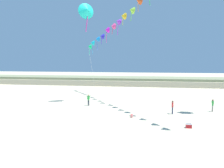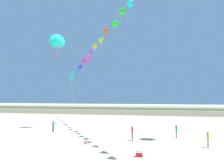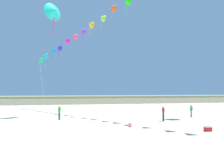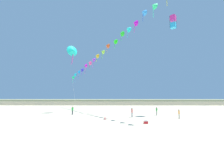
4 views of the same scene
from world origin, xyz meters
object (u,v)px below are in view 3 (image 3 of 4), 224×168
(person_mid_center, at_px, (163,113))
(large_kite_mid_trail, at_px, (54,11))
(beach_ball, at_px, (130,125))
(person_far_left, at_px, (191,110))
(person_near_right, at_px, (59,112))
(beach_cooler, at_px, (208,129))

(person_mid_center, bearing_deg, large_kite_mid_trail, 153.69)
(large_kite_mid_trail, xyz_separation_m, beach_ball, (7.99, -8.97, -14.15))
(person_far_left, xyz_separation_m, large_kite_mid_trail, (-17.97, 3.80, 13.41))
(person_near_right, distance_m, person_mid_center, 12.24)
(person_near_right, height_order, beach_ball, person_near_right)
(person_mid_center, bearing_deg, person_near_right, 163.90)
(person_far_left, height_order, beach_ball, person_far_left)
(person_mid_center, relative_size, large_kite_mid_trail, 0.36)
(person_mid_center, relative_size, person_far_left, 1.05)
(person_near_right, height_order, person_mid_center, person_near_right)
(person_mid_center, bearing_deg, beach_cooler, -78.94)
(person_near_right, relative_size, beach_ball, 4.69)
(person_far_left, distance_m, beach_cooler, 9.49)
(beach_ball, bearing_deg, large_kite_mid_trail, 131.71)
(person_near_right, height_order, large_kite_mid_trail, large_kite_mid_trail)
(person_near_right, distance_m, beach_cooler, 16.05)
(person_mid_center, relative_size, beach_ball, 4.64)
(beach_cooler, distance_m, beach_ball, 6.85)
(large_kite_mid_trail, bearing_deg, person_near_right, -71.18)
(person_mid_center, distance_m, beach_ball, 5.51)
(person_near_right, distance_m, large_kite_mid_trail, 13.70)
(person_far_left, xyz_separation_m, beach_ball, (-9.97, -5.17, -0.74))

